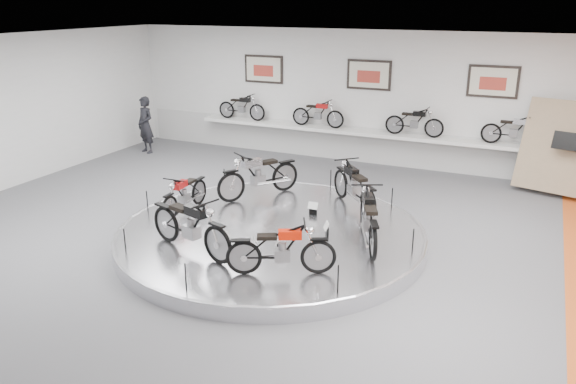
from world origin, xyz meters
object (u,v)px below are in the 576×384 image
at_px(bike_d, 184,194).
at_px(bike_c, 259,174).
at_px(shelf, 364,133).
at_px(visitor, 146,125).
at_px(bike_a, 369,218).
at_px(bike_e, 190,225).
at_px(bike_f, 281,249).
at_px(display_platform, 271,235).
at_px(bike_b, 354,186).

bearing_deg(bike_d, bike_c, 147.15).
xyz_separation_m(shelf, visitor, (-6.96, -1.54, -0.08)).
height_order(bike_a, bike_e, bike_e).
xyz_separation_m(bike_e, bike_f, (1.92, -0.12, -0.07)).
xyz_separation_m(bike_a, bike_f, (-0.99, -1.86, -0.06)).
bearing_deg(bike_d, display_platform, 87.03).
xyz_separation_m(bike_a, visitor, (-9.01, 4.76, 0.09)).
bearing_deg(visitor, display_platform, -16.66).
distance_m(bike_d, visitor, 6.82).
relative_size(display_platform, shelf, 0.58).
height_order(bike_d, bike_e, bike_e).
xyz_separation_m(display_platform, visitor, (-6.96, 4.86, 0.77)).
distance_m(display_platform, bike_e, 1.98).
distance_m(bike_e, bike_f, 1.92).
distance_m(shelf, bike_a, 6.62).
height_order(bike_a, bike_f, bike_a).
bearing_deg(bike_f, bike_e, 150.71).
bearing_deg(display_platform, bike_e, -117.65).
bearing_deg(visitor, bike_a, -9.57).
bearing_deg(display_platform, shelf, 90.00).
bearing_deg(display_platform, bike_f, -58.91).
relative_size(bike_d, visitor, 0.83).
height_order(bike_c, bike_d, bike_c).
xyz_separation_m(shelf, bike_a, (2.05, -6.30, -0.16)).
bearing_deg(bike_d, bike_b, 117.50).
bearing_deg(bike_f, bike_d, 125.03).
bearing_deg(shelf, visitor, -167.52).
bearing_deg(bike_a, bike_d, 67.25).
xyz_separation_m(display_platform, bike_c, (-1.15, 1.70, 0.71)).
relative_size(bike_b, bike_c, 0.95).
xyz_separation_m(bike_a, bike_b, (-0.88, 1.81, -0.01)).
distance_m(bike_d, bike_f, 3.67).
distance_m(display_platform, bike_d, 2.23).
bearing_deg(bike_b, bike_e, 106.60).
relative_size(bike_f, visitor, 0.87).
bearing_deg(visitor, bike_d, -26.80).
height_order(bike_c, bike_f, bike_c).
xyz_separation_m(bike_a, bike_d, (-4.19, -0.07, -0.09)).
distance_m(shelf, bike_f, 8.23).
bearing_deg(bike_c, bike_b, 127.29).
distance_m(bike_e, visitor, 8.91).
bearing_deg(display_platform, visitor, 145.07).
relative_size(bike_a, bike_f, 1.13).
bearing_deg(bike_a, visitor, 38.44).
xyz_separation_m(bike_b, bike_e, (-2.03, -3.55, 0.02)).
relative_size(shelf, bike_e, 5.88).
distance_m(bike_c, bike_f, 4.10).
xyz_separation_m(bike_a, bike_e, (-2.91, -1.74, 0.01)).
relative_size(bike_d, bike_f, 0.95).
height_order(bike_d, visitor, visitor).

